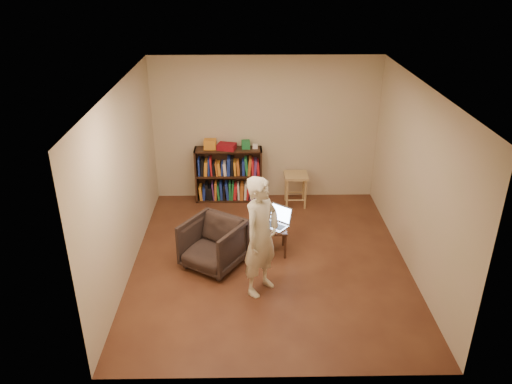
{
  "coord_description": "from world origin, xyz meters",
  "views": [
    {
      "loc": [
        -0.31,
        -6.23,
        4.1
      ],
      "look_at": [
        -0.2,
        0.35,
        0.97
      ],
      "focal_mm": 35.0,
      "sensor_mm": 36.0,
      "label": 1
    }
  ],
  "objects_px": {
    "bookshelf": "(229,177)",
    "laptop": "(277,221)",
    "person": "(261,236)",
    "armchair": "(213,244)",
    "stool": "(296,180)",
    "side_table": "(273,231)"
  },
  "relations": [
    {
      "from": "armchair",
      "to": "laptop",
      "type": "distance_m",
      "value": 1.03
    },
    {
      "from": "stool",
      "to": "laptop",
      "type": "xyz_separation_m",
      "value": [
        -0.42,
        -1.52,
        0.01
      ]
    },
    {
      "from": "bookshelf",
      "to": "person",
      "type": "relative_size",
      "value": 0.72
    },
    {
      "from": "bookshelf",
      "to": "armchair",
      "type": "xyz_separation_m",
      "value": [
        -0.16,
        -2.18,
        -0.08
      ]
    },
    {
      "from": "bookshelf",
      "to": "laptop",
      "type": "bearing_deg",
      "value": -66.11
    },
    {
      "from": "armchair",
      "to": "bookshelf",
      "type": "bearing_deg",
      "value": 118.4
    },
    {
      "from": "bookshelf",
      "to": "person",
      "type": "distance_m",
      "value": 2.86
    },
    {
      "from": "armchair",
      "to": "side_table",
      "type": "bearing_deg",
      "value": 54.33
    },
    {
      "from": "side_table",
      "to": "person",
      "type": "xyz_separation_m",
      "value": [
        -0.2,
        -0.95,
        0.47
      ]
    },
    {
      "from": "armchair",
      "to": "stool",
      "type": "bearing_deg",
      "value": 87.54
    },
    {
      "from": "bookshelf",
      "to": "stool",
      "type": "bearing_deg",
      "value": -11.18
    },
    {
      "from": "laptop",
      "to": "person",
      "type": "bearing_deg",
      "value": -65.76
    },
    {
      "from": "stool",
      "to": "armchair",
      "type": "xyz_separation_m",
      "value": [
        -1.36,
        -1.94,
        -0.13
      ]
    },
    {
      "from": "armchair",
      "to": "laptop",
      "type": "relative_size",
      "value": 1.54
    },
    {
      "from": "laptop",
      "to": "armchair",
      "type": "bearing_deg",
      "value": -117.14
    },
    {
      "from": "side_table",
      "to": "laptop",
      "type": "height_order",
      "value": "laptop"
    },
    {
      "from": "person",
      "to": "armchair",
      "type": "bearing_deg",
      "value": 86.4
    },
    {
      "from": "armchair",
      "to": "person",
      "type": "bearing_deg",
      "value": -9.31
    },
    {
      "from": "bookshelf",
      "to": "side_table",
      "type": "distance_m",
      "value": 1.97
    },
    {
      "from": "bookshelf",
      "to": "laptop",
      "type": "xyz_separation_m",
      "value": [
        0.78,
        -1.76,
        0.05
      ]
    },
    {
      "from": "bookshelf",
      "to": "armchair",
      "type": "height_order",
      "value": "bookshelf"
    },
    {
      "from": "bookshelf",
      "to": "stool",
      "type": "height_order",
      "value": "bookshelf"
    }
  ]
}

